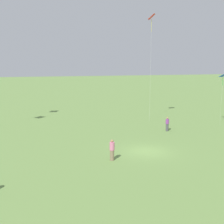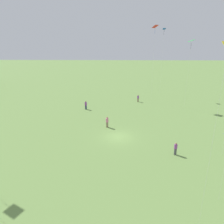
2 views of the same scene
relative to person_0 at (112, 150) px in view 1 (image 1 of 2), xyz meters
The scene contains 5 objects.
ground_plane 4.38m from the person_0, 154.16° to the right, with size 240.00×240.00×0.00m, color #6B8E47.
person_0 is the anchor object (origin of this frame).
person_2 13.07m from the person_0, 133.93° to the right, with size 0.56×0.56×1.75m.
kite_1 22.19m from the person_0, 119.67° to the right, with size 1.29×1.41×14.83m.
kite_5 21.66m from the person_0, 146.98° to the right, with size 1.08×1.03×6.85m.
Camera 1 is at (9.53, 27.88, 9.14)m, focal length 50.00 mm.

